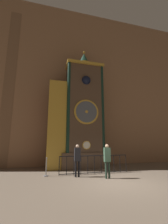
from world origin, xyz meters
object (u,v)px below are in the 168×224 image
at_px(visitor_near, 77,157).
at_px(stanchion_post, 46,170).
at_px(visitor_far, 107,158).
at_px(clock_tower, 78,115).

distance_m(visitor_near, stanchion_post, 1.96).
bearing_deg(visitor_far, visitor_near, 155.49).
xyz_separation_m(clock_tower, stanchion_post, (-2.38, -2.21, -3.77)).
xyz_separation_m(clock_tower, visitor_near, (-0.68, -2.87, -3.04)).
distance_m(clock_tower, stanchion_post, 4.97).
bearing_deg(visitor_far, stanchion_post, 158.35).
height_order(clock_tower, visitor_far, clock_tower).
bearing_deg(clock_tower, visitor_near, -103.38).
xyz_separation_m(clock_tower, visitor_far, (0.84, -3.63, -3.03)).
height_order(visitor_near, visitor_far, visitor_far).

